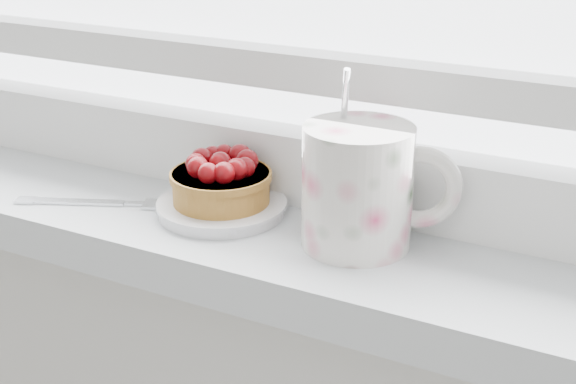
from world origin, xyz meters
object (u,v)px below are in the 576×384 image
Objects in this scene: raspberry_tart at (221,179)px; floral_mug at (362,185)px; saucer at (222,207)px; fork at (108,203)px.

floral_mug reaches higher than raspberry_tart.
floral_mug is at bearing -0.66° from raspberry_tart.
saucer is 0.03m from raspberry_tart.
saucer is 0.69× the size of fork.
raspberry_tart reaches higher than fork.
floral_mug is at bearing 7.39° from fork.
floral_mug reaches higher than fork.
floral_mug reaches higher than saucer.
raspberry_tart reaches higher than saucer.
raspberry_tart is 0.14m from floral_mug.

